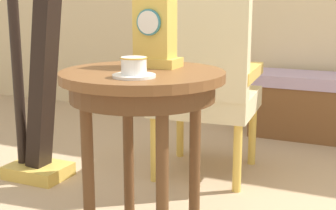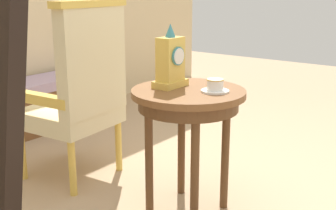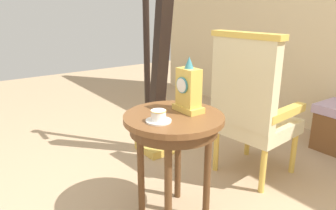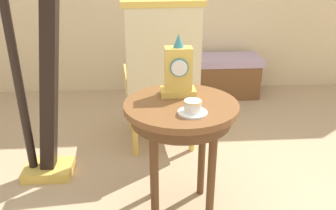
{
  "view_description": "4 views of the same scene",
  "coord_description": "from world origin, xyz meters",
  "px_view_note": "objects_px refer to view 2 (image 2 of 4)",
  "views": [
    {
      "loc": [
        0.71,
        -1.45,
        0.95
      ],
      "look_at": [
        -0.04,
        0.17,
        0.56
      ],
      "focal_mm": 51.86,
      "sensor_mm": 36.0,
      "label": 1
    },
    {
      "loc": [
        -1.94,
        -1.19,
        1.22
      ],
      "look_at": [
        -0.11,
        0.21,
        0.59
      ],
      "focal_mm": 47.07,
      "sensor_mm": 36.0,
      "label": 2
    },
    {
      "loc": [
        1.32,
        -0.99,
        1.32
      ],
      "look_at": [
        -0.11,
        0.06,
        0.76
      ],
      "focal_mm": 34.1,
      "sensor_mm": 36.0,
      "label": 3
    },
    {
      "loc": [
        -0.28,
        -1.53,
        1.37
      ],
      "look_at": [
        -0.17,
        0.13,
        0.66
      ],
      "focal_mm": 36.12,
      "sensor_mm": 36.0,
      "label": 4
    }
  ],
  "objects_px": {
    "mantel_clock": "(171,62)",
    "window_bench": "(47,102)",
    "side_table": "(188,107)",
    "teacup_left": "(215,86)",
    "armchair": "(80,90)"
  },
  "relations": [
    {
      "from": "side_table",
      "to": "armchair",
      "type": "height_order",
      "value": "armchair"
    },
    {
      "from": "side_table",
      "to": "armchair",
      "type": "xyz_separation_m",
      "value": [
        -0.06,
        0.78,
        -0.01
      ]
    },
    {
      "from": "mantel_clock",
      "to": "armchair",
      "type": "relative_size",
      "value": 0.29
    },
    {
      "from": "teacup_left",
      "to": "mantel_clock",
      "type": "bearing_deg",
      "value": 100.41
    },
    {
      "from": "teacup_left",
      "to": "window_bench",
      "type": "bearing_deg",
      "value": 77.38
    },
    {
      "from": "side_table",
      "to": "mantel_clock",
      "type": "relative_size",
      "value": 2.06
    },
    {
      "from": "side_table",
      "to": "window_bench",
      "type": "distance_m",
      "value": 1.96
    },
    {
      "from": "teacup_left",
      "to": "window_bench",
      "type": "height_order",
      "value": "teacup_left"
    },
    {
      "from": "window_bench",
      "to": "side_table",
      "type": "bearing_deg",
      "value": -104.7
    },
    {
      "from": "teacup_left",
      "to": "mantel_clock",
      "type": "xyz_separation_m",
      "value": [
        -0.05,
        0.25,
        0.11
      ]
    },
    {
      "from": "armchair",
      "to": "window_bench",
      "type": "bearing_deg",
      "value": 62.96
    },
    {
      "from": "mantel_clock",
      "to": "window_bench",
      "type": "bearing_deg",
      "value": 74.23
    },
    {
      "from": "teacup_left",
      "to": "window_bench",
      "type": "relative_size",
      "value": 0.13
    },
    {
      "from": "mantel_clock",
      "to": "side_table",
      "type": "bearing_deg",
      "value": -87.26
    },
    {
      "from": "side_table",
      "to": "window_bench",
      "type": "height_order",
      "value": "side_table"
    }
  ]
}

